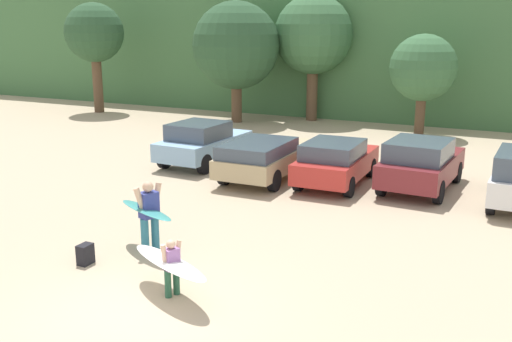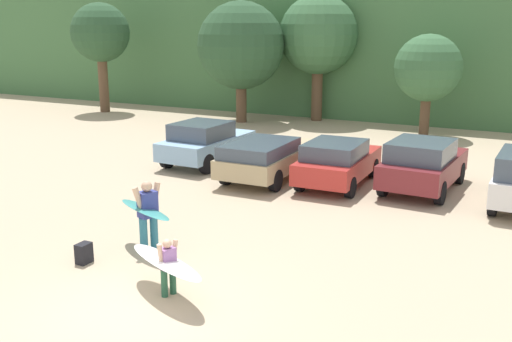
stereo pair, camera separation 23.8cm
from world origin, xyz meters
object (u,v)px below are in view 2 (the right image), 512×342
(parked_car_maroon, at_px, (423,164))
(backpack_dropped, at_px, (84,253))
(parked_car_tan, at_px, (268,156))
(surfboard_teal, at_px, (145,210))
(person_adult, at_px, (148,211))
(parked_car_sky_blue, at_px, (206,142))
(surfboard_white, at_px, (166,262))
(person_child, at_px, (168,264))
(parked_car_red, at_px, (338,161))

(parked_car_maroon, height_order, backpack_dropped, parked_car_maroon)
(parked_car_tan, distance_m, surfboard_teal, 7.09)
(parked_car_maroon, xyz_separation_m, person_adult, (-4.61, -7.80, 0.07))
(parked_car_sky_blue, distance_m, backpack_dropped, 9.46)
(surfboard_white, height_order, backpack_dropped, surfboard_white)
(person_child, bearing_deg, backpack_dropped, 10.77)
(person_adult, xyz_separation_m, surfboard_white, (1.76, -1.79, -0.23))
(person_adult, xyz_separation_m, person_child, (1.79, -1.76, -0.28))
(surfboard_white, bearing_deg, parked_car_tan, -51.69)
(parked_car_tan, xyz_separation_m, person_adult, (0.31, -6.99, 0.16))
(parked_car_sky_blue, bearing_deg, surfboard_teal, -155.32)
(parked_car_red, height_order, surfboard_white, parked_car_red)
(parked_car_sky_blue, distance_m, surfboard_teal, 8.54)
(parked_car_sky_blue, distance_m, parked_car_maroon, 7.87)
(person_adult, height_order, person_child, person_adult)
(backpack_dropped, bearing_deg, person_adult, 59.43)
(parked_car_tan, xyz_separation_m, person_child, (2.10, -8.76, -0.11))
(parked_car_tan, xyz_separation_m, parked_car_red, (2.34, 0.26, 0.01))
(parked_car_tan, distance_m, parked_car_maroon, 4.99)
(person_adult, distance_m, surfboard_teal, 0.11)
(parked_car_sky_blue, relative_size, parked_car_tan, 0.85)
(parked_car_sky_blue, height_order, surfboard_white, parked_car_sky_blue)
(parked_car_sky_blue, bearing_deg, person_adult, -155.00)
(backpack_dropped, bearing_deg, surfboard_teal, 58.01)
(parked_car_red, xyz_separation_m, surfboard_teal, (-2.04, -7.35, 0.21))
(person_child, relative_size, surfboard_white, 0.48)
(parked_car_sky_blue, xyz_separation_m, person_child, (5.05, -9.56, -0.18))
(parked_car_tan, bearing_deg, surfboard_teal, -178.26)
(surfboard_white, bearing_deg, person_child, -106.14)
(person_child, bearing_deg, parked_car_red, -70.73)
(parked_car_tan, xyz_separation_m, surfboard_white, (2.07, -8.78, -0.07))
(parked_car_sky_blue, height_order, backpack_dropped, parked_car_sky_blue)
(parked_car_tan, bearing_deg, parked_car_sky_blue, 74.00)
(parked_car_red, bearing_deg, parked_car_maroon, -79.24)
(person_adult, distance_m, person_child, 2.52)
(person_child, height_order, backpack_dropped, person_child)
(parked_car_red, bearing_deg, surfboard_white, 177.15)
(parked_car_sky_blue, height_order, person_child, parked_car_sky_blue)
(parked_car_red, height_order, person_child, parked_car_red)
(backpack_dropped, bearing_deg, parked_car_sky_blue, 105.28)
(parked_car_sky_blue, relative_size, surfboard_white, 1.70)
(parked_car_maroon, bearing_deg, person_adult, 152.61)
(parked_car_sky_blue, relative_size, person_adult, 2.47)
(surfboard_white, xyz_separation_m, backpack_dropped, (-2.53, 0.48, -0.47))
(parked_car_sky_blue, xyz_separation_m, person_adult, (3.26, -7.80, 0.10))
(parked_car_tan, relative_size, person_child, 4.17)
(person_child, distance_m, surfboard_white, 0.06)
(parked_car_sky_blue, bearing_deg, parked_car_red, -93.60)
(parked_car_red, relative_size, surfboard_white, 1.69)
(parked_car_red, xyz_separation_m, person_child, (-0.24, -9.02, -0.13))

